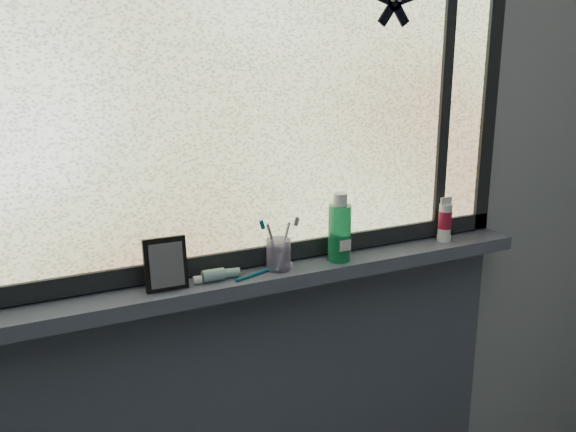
{
  "coord_description": "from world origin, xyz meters",
  "views": [
    {
      "loc": [
        -0.69,
        -0.25,
        1.62
      ],
      "look_at": [
        -0.04,
        1.05,
        1.22
      ],
      "focal_mm": 40.0,
      "sensor_mm": 36.0,
      "label": 1
    }
  ],
  "objects_px": {
    "vanity_mirror": "(166,264)",
    "cream_tube": "(445,218)",
    "mouthwash_bottle": "(340,227)",
    "toothbrush_cup": "(279,254)"
  },
  "relations": [
    {
      "from": "mouthwash_bottle",
      "to": "cream_tube",
      "type": "height_order",
      "value": "mouthwash_bottle"
    },
    {
      "from": "toothbrush_cup",
      "to": "mouthwash_bottle",
      "type": "bearing_deg",
      "value": -2.54
    },
    {
      "from": "cream_tube",
      "to": "mouthwash_bottle",
      "type": "bearing_deg",
      "value": -178.11
    },
    {
      "from": "vanity_mirror",
      "to": "mouthwash_bottle",
      "type": "bearing_deg",
      "value": 1.49
    },
    {
      "from": "vanity_mirror",
      "to": "cream_tube",
      "type": "height_order",
      "value": "vanity_mirror"
    },
    {
      "from": "mouthwash_bottle",
      "to": "vanity_mirror",
      "type": "bearing_deg",
      "value": 179.34
    },
    {
      "from": "vanity_mirror",
      "to": "mouthwash_bottle",
      "type": "xyz_separation_m",
      "value": [
        0.5,
        -0.01,
        0.03
      ]
    },
    {
      "from": "vanity_mirror",
      "to": "cream_tube",
      "type": "relative_size",
      "value": 1.35
    },
    {
      "from": "vanity_mirror",
      "to": "cream_tube",
      "type": "bearing_deg",
      "value": 2.6
    },
    {
      "from": "toothbrush_cup",
      "to": "mouthwash_bottle",
      "type": "xyz_separation_m",
      "value": [
        0.19,
        -0.01,
        0.05
      ]
    }
  ]
}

